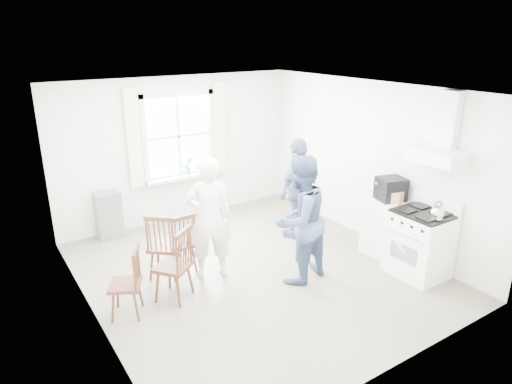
# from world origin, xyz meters

# --- Properties ---
(room_shell) EXTENTS (4.62, 5.12, 2.64)m
(room_shell) POSITION_xyz_m (0.00, 0.00, 1.30)
(room_shell) COLOR #756C5A
(room_shell) RESTS_ON ground
(window_assembly) EXTENTS (1.88, 0.24, 1.70)m
(window_assembly) POSITION_xyz_m (0.00, 2.45, 1.46)
(window_assembly) COLOR white
(window_assembly) RESTS_ON room_shell
(range_hood) EXTENTS (0.45, 0.76, 0.94)m
(range_hood) POSITION_xyz_m (2.07, -1.35, 1.90)
(range_hood) COLOR silver
(range_hood) RESTS_ON room_shell
(shelf_unit) EXTENTS (0.40, 0.30, 0.80)m
(shelf_unit) POSITION_xyz_m (-1.40, 2.33, 0.40)
(shelf_unit) COLOR gray
(shelf_unit) RESTS_ON ground
(gas_stove) EXTENTS (0.68, 0.76, 1.12)m
(gas_stove) POSITION_xyz_m (1.91, -1.35, 0.48)
(gas_stove) COLOR white
(gas_stove) RESTS_ON ground
(kettle) EXTENTS (0.18, 0.18, 0.26)m
(kettle) POSITION_xyz_m (1.84, -1.60, 1.04)
(kettle) COLOR silver
(kettle) RESTS_ON gas_stove
(low_cabinet) EXTENTS (0.50, 0.55, 0.90)m
(low_cabinet) POSITION_xyz_m (1.98, -0.65, 0.45)
(low_cabinet) COLOR silver
(low_cabinet) RESTS_ON ground
(stereo_stack) EXTENTS (0.46, 0.44, 0.35)m
(stereo_stack) POSITION_xyz_m (2.03, -0.66, 1.07)
(stereo_stack) COLOR black
(stereo_stack) RESTS_ON low_cabinet
(cardboard_box) EXTENTS (0.31, 0.27, 0.17)m
(cardboard_box) POSITION_xyz_m (2.02, -0.78, 0.98)
(cardboard_box) COLOR #A77F50
(cardboard_box) RESTS_ON low_cabinet
(windsor_chair_a) EXTENTS (0.59, 0.59, 1.01)m
(windsor_chair_a) POSITION_xyz_m (-1.20, -0.11, 0.61)
(windsor_chair_a) COLOR #452416
(windsor_chair_a) RESTS_ON ground
(windsor_chair_b) EXTENTS (0.41, 0.40, 0.93)m
(windsor_chair_b) POSITION_xyz_m (-0.89, 0.50, 0.57)
(windsor_chair_b) COLOR #452416
(windsor_chair_b) RESTS_ON ground
(windsor_chair_c) EXTENTS (0.51, 0.51, 0.90)m
(windsor_chair_c) POSITION_xyz_m (-1.81, -0.09, 0.55)
(windsor_chair_c) COLOR #452416
(windsor_chair_c) RESTS_ON ground
(person_left) EXTENTS (0.82, 0.82, 1.76)m
(person_left) POSITION_xyz_m (-0.59, 0.24, 0.88)
(person_left) COLOR white
(person_left) RESTS_ON ground
(person_mid) EXTENTS (1.03, 1.03, 1.79)m
(person_mid) POSITION_xyz_m (0.39, -0.53, 0.90)
(person_mid) COLOR #405377
(person_mid) RESTS_ON ground
(person_right) EXTENTS (1.27, 1.27, 1.70)m
(person_right) POSITION_xyz_m (1.30, 0.64, 0.85)
(person_right) COLOR navy
(person_right) RESTS_ON ground
(potted_plant) EXTENTS (0.21, 0.21, 0.33)m
(potted_plant) POSITION_xyz_m (0.11, 2.36, 1.01)
(potted_plant) COLOR #35783D
(potted_plant) RESTS_ON window_assembly
(windsor_chair_d) EXTENTS (0.58, 0.58, 0.99)m
(windsor_chair_d) POSITION_xyz_m (-1.19, 0.51, 0.60)
(windsor_chair_d) COLOR #452416
(windsor_chair_d) RESTS_ON ground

